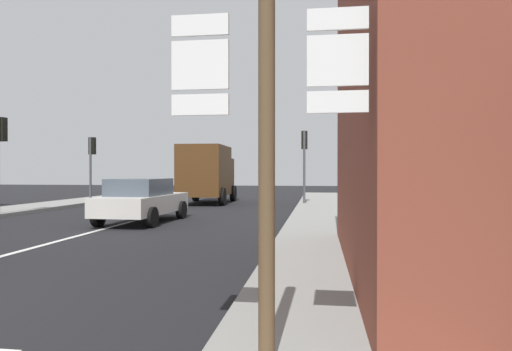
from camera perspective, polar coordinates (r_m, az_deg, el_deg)
name	(u,v)px	position (r m, az deg, el deg)	size (l,w,h in m)	color
ground_plane	(122,224)	(15.29, -16.56, -5.92)	(80.00, 80.00, 0.00)	black
sidewalk_right	(328,235)	(11.94, 9.08, -7.38)	(2.50, 44.00, 0.14)	gray
lane_centre_stripe	(49,244)	(11.79, -24.72, -7.83)	(0.16, 12.00, 0.01)	silver
sedan_far	(142,200)	(15.55, -14.19, -3.00)	(2.09, 4.26, 1.47)	beige
delivery_truck	(207,173)	(24.24, -6.20, 0.37)	(2.60, 5.06, 3.05)	#4C2D14
route_sign_post	(267,147)	(3.76, 1.38, 3.60)	(1.66, 0.14, 3.20)	brown
traffic_light_far_left	(92,155)	(25.38, -20.03, 2.50)	(0.30, 0.49, 3.51)	#47474C
traffic_light_near_left	(1,143)	(19.58, -29.56, 3.58)	(0.30, 0.49, 3.75)	#47474C
traffic_light_far_right	(304,150)	(22.57, 6.13, 3.18)	(0.30, 0.49, 3.73)	#47474C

